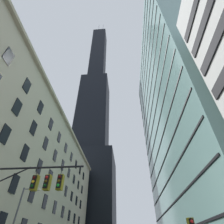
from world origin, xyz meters
TOP-DOWN VIEW (x-y plane):
  - station_building at (-17.64, 25.50)m, footprint 13.95×63.00m
  - dark_skyscraper at (-14.76, 72.15)m, footprint 24.73×24.73m
  - glass_office_midrise at (19.45, 27.49)m, footprint 17.02×44.51m
  - traffic_signal_mast at (-3.75, 3.83)m, footprint 6.94×0.63m
  - street_lamppost at (-8.69, 12.20)m, footprint 2.20×0.32m

SIDE VIEW (x-z plane):
  - street_lamppost at x=-8.69m, z-range 0.86..8.18m
  - traffic_signal_mast at x=-3.75m, z-range 1.62..8.23m
  - station_building at x=-17.64m, z-range -0.02..26.88m
  - glass_office_midrise at x=19.45m, z-range 0.00..59.35m
  - dark_skyscraper at x=-14.76m, z-range -36.88..145.58m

